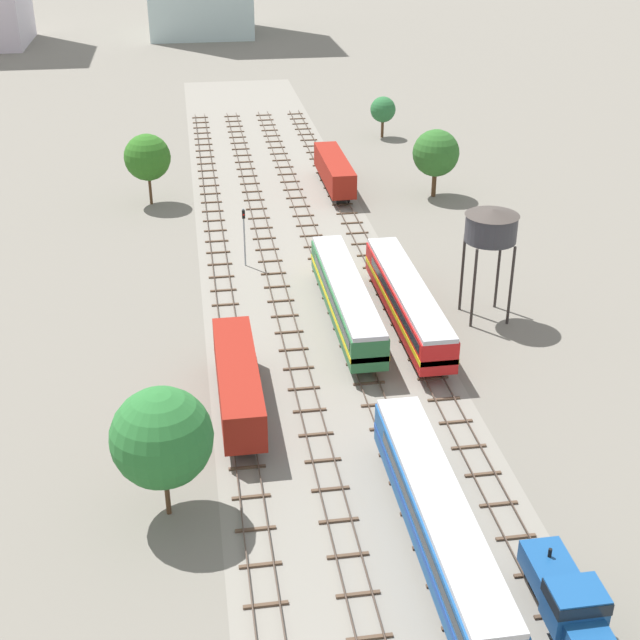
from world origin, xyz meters
name	(u,v)px	position (x,y,z in m)	size (l,w,h in m)	color
ground_plane	(303,283)	(0.00, 56.00, 0.00)	(480.00, 480.00, 0.00)	slate
ballast_bed	(303,283)	(0.00, 56.00, 0.00)	(18.79, 176.00, 0.01)	gray
track_far_left	(222,283)	(-7.39, 57.00, 0.14)	(2.40, 126.00, 0.29)	#47382D
track_left	(275,279)	(-2.46, 57.00, 0.14)	(2.40, 126.00, 0.29)	#47382D
track_centre_left	(327,276)	(2.46, 57.00, 0.14)	(2.40, 126.00, 0.29)	#47382D
track_centre	(378,273)	(7.39, 57.00, 0.14)	(2.40, 126.00, 0.29)	#47382D
shunter_loco_centre_nearest	(571,604)	(7.39, 12.31, 2.01)	(2.74, 8.46, 3.10)	#194C8C
diesel_railcar_centre_left_near	(438,517)	(2.46, 18.97, 2.60)	(2.96, 20.50, 3.80)	#194C8C
freight_boxcar_far_left_mid	(238,380)	(-7.39, 35.48, 2.45)	(2.87, 14.00, 3.60)	maroon
diesel_railcar_centre_midfar	(407,299)	(7.39, 46.03, 2.60)	(2.96, 20.50, 3.80)	red
diesel_railcar_centre_left_far	(346,297)	(2.46, 47.27, 2.60)	(2.96, 20.50, 3.80)	#286638
freight_boxcar_centre_farther	(334,170)	(7.40, 82.01, 2.45)	(2.87, 14.00, 3.60)	maroon
water_tower	(491,226)	(14.42, 46.94, 8.27)	(4.49, 4.49, 9.77)	#2D2826
signal_post_nearest	(244,230)	(-4.93, 60.91, 3.69)	(0.28, 0.47, 5.85)	gray
lineside_tree_0	(383,110)	(18.02, 103.54, 3.97)	(3.58, 3.58, 5.79)	#4C331E
lineside_tree_1	(147,157)	(-14.21, 80.20, 5.49)	(5.22, 5.22, 8.11)	#4C331E
lineside_tree_2	(162,438)	(-12.38, 24.83, 5.45)	(5.97, 5.97, 8.44)	#4C331E
lineside_tree_4	(436,153)	(18.51, 77.83, 5.18)	(5.39, 5.39, 7.90)	#4C331E
spare_rail_bundle	(475,569)	(4.25, 17.29, 0.12)	(0.60, 10.00, 0.24)	brown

